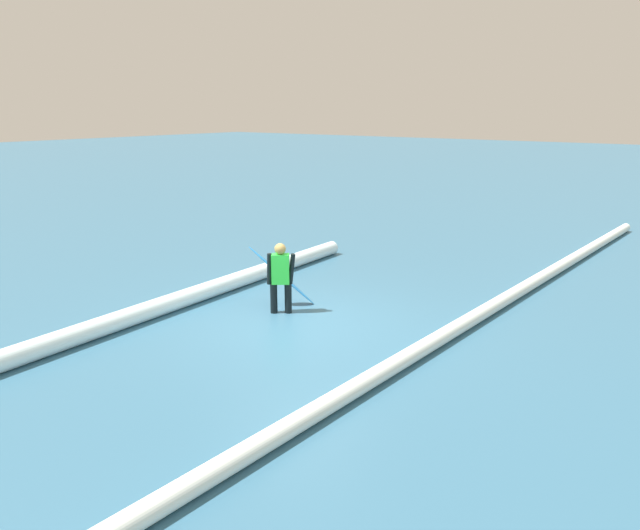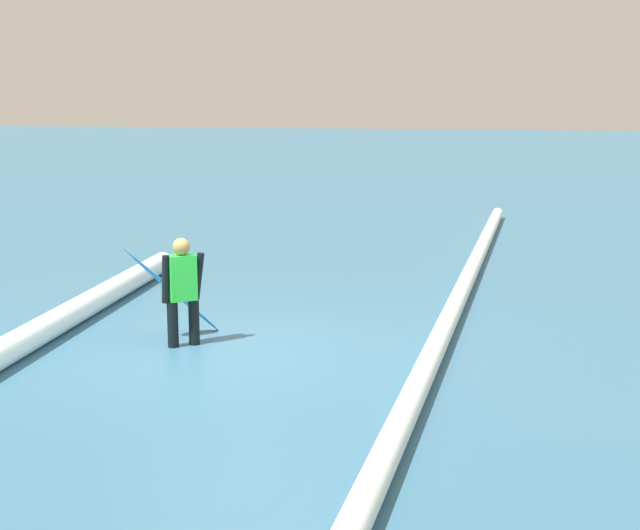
{
  "view_description": "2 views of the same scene",
  "coord_description": "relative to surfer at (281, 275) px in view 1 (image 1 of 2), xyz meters",
  "views": [
    {
      "loc": [
        8.08,
        6.43,
        3.87
      ],
      "look_at": [
        -0.01,
        0.44,
        1.19
      ],
      "focal_mm": 33.06,
      "sensor_mm": 36.0,
      "label": 1
    },
    {
      "loc": [
        10.43,
        3.18,
        3.22
      ],
      "look_at": [
        -0.0,
        1.15,
        1.16
      ],
      "focal_mm": 50.96,
      "sensor_mm": 36.0,
      "label": 2
    }
  ],
  "objects": [
    {
      "name": "ground_plane",
      "position": [
        0.23,
        0.67,
        -0.77
      ],
      "size": [
        131.76,
        131.76,
        0.0
      ],
      "primitive_type": "plane",
      "color": "#346583"
    },
    {
      "name": "surfer",
      "position": [
        0.0,
        0.0,
        0.0
      ],
      "size": [
        0.36,
        0.49,
        1.39
      ],
      "rotation": [
        0.0,
        0.0,
        2.21
      ],
      "color": "black",
      "rests_on": "ground_plane"
    },
    {
      "name": "surfboard",
      "position": [
        -0.35,
        -0.26,
        -0.15
      ],
      "size": [
        1.09,
        1.12,
        1.28
      ],
      "color": "#268CE5",
      "rests_on": "ground_plane"
    },
    {
      "name": "wave_crest_foreground",
      "position": [
        2.54,
        -1.75,
        -0.6
      ],
      "size": [
        14.19,
        0.84,
        0.35
      ],
      "primitive_type": "cylinder",
      "rotation": [
        0.0,
        1.57,
        0.03
      ],
      "color": "white",
      "rests_on": "ground_plane"
    },
    {
      "name": "wave_crest_midground",
      "position": [
        -2.07,
        3.31,
        -0.64
      ],
      "size": [
        21.32,
        1.47,
        0.26
      ],
      "primitive_type": "cylinder",
      "rotation": [
        0.0,
        1.57,
        -0.06
      ],
      "color": "white",
      "rests_on": "ground_plane"
    }
  ]
}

